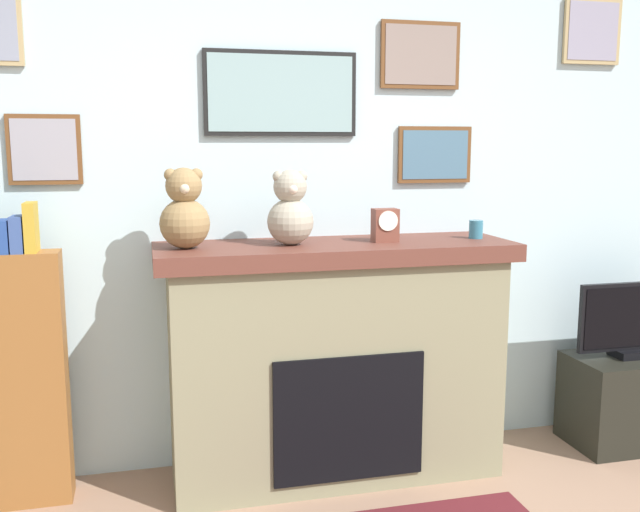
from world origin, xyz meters
TOP-DOWN VIEW (x-y plane):
  - back_wall at (0.00, 2.00)m, footprint 5.20×0.15m
  - fireplace at (0.18, 1.69)m, footprint 1.68×0.56m
  - bookshelf at (-1.27, 1.74)m, footprint 0.45×0.16m
  - tv_stand at (1.80, 1.64)m, footprint 0.63×0.40m
  - television at (1.80, 1.64)m, footprint 0.65×0.14m
  - candle_jar at (0.89, 1.67)m, footprint 0.07×0.07m
  - mantel_clock at (0.42, 1.67)m, footprint 0.12×0.09m
  - teddy_bear_tan at (-0.51, 1.67)m, footprint 0.22×0.22m
  - teddy_bear_brown at (-0.03, 1.67)m, footprint 0.21×0.21m

SIDE VIEW (x-z plane):
  - tv_stand at x=1.80m, z-range 0.00..0.48m
  - fireplace at x=0.18m, z-range 0.01..1.15m
  - bookshelf at x=-1.27m, z-range -0.06..1.30m
  - television at x=1.80m, z-range 0.48..0.88m
  - candle_jar at x=0.89m, z-range 1.14..1.23m
  - mantel_clock at x=0.42m, z-range 1.14..1.30m
  - teddy_bear_brown at x=-0.03m, z-range 1.12..1.47m
  - teddy_bear_tan at x=-0.51m, z-range 1.12..1.48m
  - back_wall at x=0.00m, z-range 0.01..2.61m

